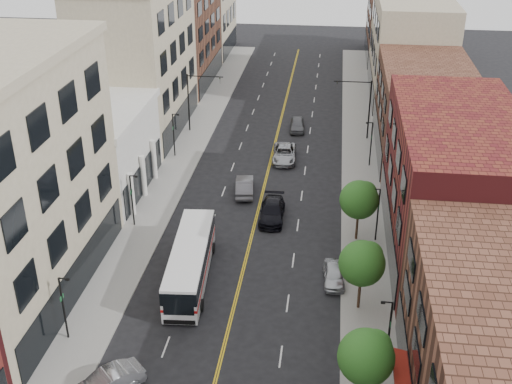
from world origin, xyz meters
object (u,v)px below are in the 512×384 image
at_px(city_bus, 190,260).
at_px(car_lane_behind, 245,186).
at_px(car_lane_b, 284,154).
at_px(car_parked_far, 334,275).
at_px(car_lane_a, 272,211).
at_px(car_lane_c, 297,125).
at_px(car_angle_b, 107,383).

height_order(city_bus, car_lane_behind, city_bus).
relative_size(car_lane_behind, car_lane_b, 0.88).
distance_m(car_parked_far, car_lane_a, 11.33).
relative_size(car_parked_far, car_lane_behind, 0.81).
xyz_separation_m(car_lane_a, car_lane_b, (0.00, 13.66, -0.01)).
bearing_deg(car_lane_c, car_lane_a, -95.48).
xyz_separation_m(city_bus, car_lane_behind, (2.17, 15.61, -0.99)).
height_order(car_lane_a, car_lane_b, car_lane_a).
height_order(car_parked_far, car_lane_a, car_lane_a).
xyz_separation_m(city_bus, car_lane_b, (5.47, 24.38, -1.02)).
relative_size(car_angle_b, car_lane_behind, 0.96).
height_order(car_lane_b, car_lane_c, car_lane_b).
xyz_separation_m(car_lane_behind, car_lane_a, (3.30, -4.90, -0.02)).
bearing_deg(car_lane_c, car_lane_b, -98.56).
relative_size(city_bus, car_lane_c, 2.76).
bearing_deg(car_parked_far, car_lane_c, 94.51).
distance_m(car_parked_far, car_lane_behind, 17.23).
xyz_separation_m(city_bus, car_angle_b, (-2.57, -12.91, -1.02)).
xyz_separation_m(city_bus, car_lane_a, (5.47, 10.71, -1.01)).
bearing_deg(car_parked_far, car_lane_behind, 118.00).
bearing_deg(car_parked_far, car_lane_b, 99.91).
bearing_deg(city_bus, car_lane_behind, 77.78).
bearing_deg(car_lane_behind, car_lane_c, -110.12).
xyz_separation_m(car_angle_b, car_lane_a, (8.04, 23.62, 0.01)).
distance_m(city_bus, car_lane_a, 12.07).
distance_m(car_parked_far, car_lane_b, 24.07).
bearing_deg(car_lane_a, car_lane_b, 89.14).
bearing_deg(car_angle_b, car_lane_a, 116.21).
relative_size(car_angle_b, car_lane_b, 0.84).
bearing_deg(car_lane_b, car_lane_behind, -113.31).
distance_m(city_bus, car_angle_b, 13.20).
height_order(car_angle_b, car_lane_b, car_angle_b).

